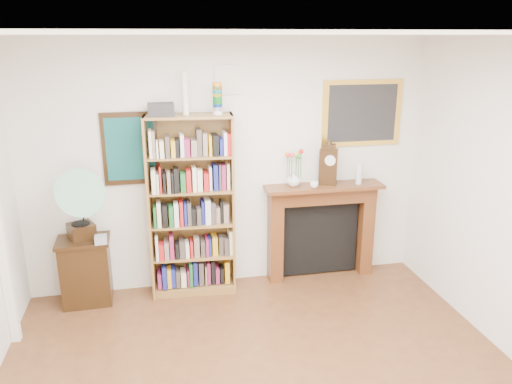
{
  "coord_description": "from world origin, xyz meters",
  "views": [
    {
      "loc": [
        -0.79,
        -2.86,
        2.8
      ],
      "look_at": [
        0.13,
        1.6,
        1.36
      ],
      "focal_mm": 35.0,
      "sensor_mm": 36.0,
      "label": 1
    }
  ],
  "objects_px": {
    "side_cabinet": "(86,271)",
    "bottle_left": "(359,174)",
    "bookshelf": "(191,197)",
    "flower_vase": "(294,179)",
    "cd_stack": "(101,239)",
    "bottle_right": "(359,174)",
    "teacup": "(314,185)",
    "mantel_clock": "(328,165)",
    "fireplace": "(321,222)",
    "gramophone": "(76,201)"
  },
  "relations": [
    {
      "from": "cd_stack",
      "to": "bottle_right",
      "type": "xyz_separation_m",
      "value": [
        2.92,
        0.25,
        0.48
      ]
    },
    {
      "from": "bookshelf",
      "to": "fireplace",
      "type": "height_order",
      "value": "bookshelf"
    },
    {
      "from": "mantel_clock",
      "to": "teacup",
      "type": "height_order",
      "value": "mantel_clock"
    },
    {
      "from": "side_cabinet",
      "to": "bottle_left",
      "type": "bearing_deg",
      "value": -0.84
    },
    {
      "from": "cd_stack",
      "to": "teacup",
      "type": "height_order",
      "value": "teacup"
    },
    {
      "from": "side_cabinet",
      "to": "flower_vase",
      "type": "bearing_deg",
      "value": 0.93
    },
    {
      "from": "fireplace",
      "to": "flower_vase",
      "type": "xyz_separation_m",
      "value": [
        -0.35,
        -0.02,
        0.56
      ]
    },
    {
      "from": "mantel_clock",
      "to": "gramophone",
      "type": "bearing_deg",
      "value": -153.33
    },
    {
      "from": "teacup",
      "to": "bottle_left",
      "type": "height_order",
      "value": "bottle_left"
    },
    {
      "from": "gramophone",
      "to": "bottle_left",
      "type": "height_order",
      "value": "gramophone"
    },
    {
      "from": "bottle_left",
      "to": "cd_stack",
      "type": "bearing_deg",
      "value": -176.46
    },
    {
      "from": "bottle_left",
      "to": "bottle_right",
      "type": "xyz_separation_m",
      "value": [
        0.04,
        0.07,
        -0.02
      ]
    },
    {
      "from": "bookshelf",
      "to": "bottle_right",
      "type": "xyz_separation_m",
      "value": [
        1.96,
        0.07,
        0.13
      ]
    },
    {
      "from": "bookshelf",
      "to": "bottle_left",
      "type": "bearing_deg",
      "value": 4.07
    },
    {
      "from": "mantel_clock",
      "to": "teacup",
      "type": "xyz_separation_m",
      "value": [
        -0.19,
        -0.1,
        -0.19
      ]
    },
    {
      "from": "fireplace",
      "to": "teacup",
      "type": "height_order",
      "value": "teacup"
    },
    {
      "from": "bottle_right",
      "to": "bottle_left",
      "type": "bearing_deg",
      "value": -116.73
    },
    {
      "from": "bookshelf",
      "to": "teacup",
      "type": "bearing_deg",
      "value": 1.85
    },
    {
      "from": "mantel_clock",
      "to": "bottle_left",
      "type": "relative_size",
      "value": 1.97
    },
    {
      "from": "teacup",
      "to": "bottle_right",
      "type": "relative_size",
      "value": 0.48
    },
    {
      "from": "bottle_left",
      "to": "bookshelf",
      "type": "bearing_deg",
      "value": 179.96
    },
    {
      "from": "fireplace",
      "to": "cd_stack",
      "type": "distance_m",
      "value": 2.5
    },
    {
      "from": "fireplace",
      "to": "flower_vase",
      "type": "bearing_deg",
      "value": -175.95
    },
    {
      "from": "mantel_clock",
      "to": "bookshelf",
      "type": "bearing_deg",
      "value": -154.96
    },
    {
      "from": "cd_stack",
      "to": "bottle_left",
      "type": "height_order",
      "value": "bottle_left"
    },
    {
      "from": "bottle_right",
      "to": "cd_stack",
      "type": "bearing_deg",
      "value": -175.06
    },
    {
      "from": "bookshelf",
      "to": "flower_vase",
      "type": "distance_m",
      "value": 1.17
    },
    {
      "from": "bookshelf",
      "to": "gramophone",
      "type": "relative_size",
      "value": 2.86
    },
    {
      "from": "bookshelf",
      "to": "flower_vase",
      "type": "bearing_deg",
      "value": 7.22
    },
    {
      "from": "bookshelf",
      "to": "cd_stack",
      "type": "xyz_separation_m",
      "value": [
        -0.96,
        -0.18,
        -0.35
      ]
    },
    {
      "from": "cd_stack",
      "to": "bottle_right",
      "type": "height_order",
      "value": "bottle_right"
    },
    {
      "from": "fireplace",
      "to": "teacup",
      "type": "distance_m",
      "value": 0.55
    },
    {
      "from": "gramophone",
      "to": "bottle_right",
      "type": "height_order",
      "value": "gramophone"
    },
    {
      "from": "bottle_left",
      "to": "bottle_right",
      "type": "relative_size",
      "value": 1.2
    },
    {
      "from": "cd_stack",
      "to": "bookshelf",
      "type": "bearing_deg",
      "value": 10.58
    },
    {
      "from": "side_cabinet",
      "to": "bottle_right",
      "type": "height_order",
      "value": "bottle_right"
    },
    {
      "from": "flower_vase",
      "to": "cd_stack",
      "type": "bearing_deg",
      "value": -173.48
    },
    {
      "from": "side_cabinet",
      "to": "teacup",
      "type": "height_order",
      "value": "teacup"
    },
    {
      "from": "gramophone",
      "to": "cd_stack",
      "type": "relative_size",
      "value": 6.77
    },
    {
      "from": "bookshelf",
      "to": "teacup",
      "type": "xyz_separation_m",
      "value": [
        1.37,
        -0.05,
        0.07
      ]
    },
    {
      "from": "gramophone",
      "to": "flower_vase",
      "type": "distance_m",
      "value": 2.35
    },
    {
      "from": "flower_vase",
      "to": "bottle_right",
      "type": "xyz_separation_m",
      "value": [
        0.8,
        0.01,
        0.02
      ]
    },
    {
      "from": "teacup",
      "to": "bottle_left",
      "type": "distance_m",
      "value": 0.56
    },
    {
      "from": "fireplace",
      "to": "cd_stack",
      "type": "relative_size",
      "value": 11.47
    },
    {
      "from": "fireplace",
      "to": "bottle_left",
      "type": "bearing_deg",
      "value": -11.42
    },
    {
      "from": "flower_vase",
      "to": "teacup",
      "type": "bearing_deg",
      "value": -29.65
    },
    {
      "from": "fireplace",
      "to": "bottle_right",
      "type": "relative_size",
      "value": 6.88
    },
    {
      "from": "fireplace",
      "to": "mantel_clock",
      "type": "distance_m",
      "value": 0.71
    },
    {
      "from": "side_cabinet",
      "to": "mantel_clock",
      "type": "height_order",
      "value": "mantel_clock"
    },
    {
      "from": "gramophone",
      "to": "flower_vase",
      "type": "bearing_deg",
      "value": -20.42
    }
  ]
}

